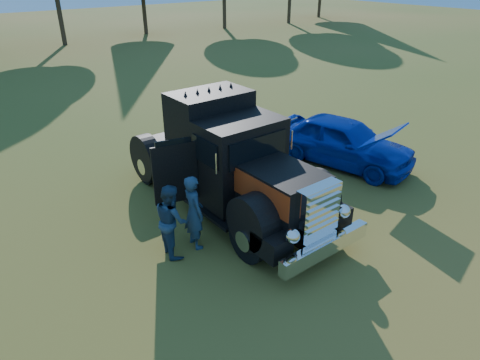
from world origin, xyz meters
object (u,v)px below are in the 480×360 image
Objects in this scene: diamond_t_truck at (230,164)px; hotrod_coupe at (343,141)px; spectator_near at (194,212)px; spectator_far at (172,220)px.

hotrod_coupe is (4.59, 0.03, -0.50)m from diamond_t_truck.
diamond_t_truck is 1.95m from spectator_near.
hotrod_coupe reaches higher than spectator_far.
spectator_far is (-2.22, -0.80, -0.42)m from diamond_t_truck.
hotrod_coupe is 2.70× the size of spectator_near.
diamond_t_truck is 2.40m from spectator_far.
hotrod_coupe is at bearing -76.48° from spectator_near.
spectator_near is (-1.69, -0.88, -0.38)m from diamond_t_truck.
hotrod_coupe reaches higher than spectator_near.
diamond_t_truck reaches higher than spectator_near.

